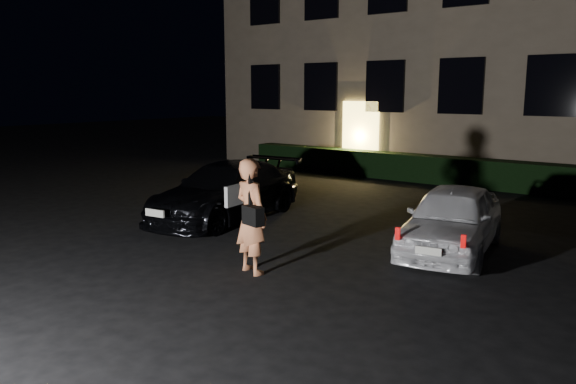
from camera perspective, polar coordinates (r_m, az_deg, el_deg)
The scene contains 6 objects.
ground at distance 9.35m, azimuth -8.47°, elevation -7.67°, with size 80.00×80.00×0.00m, color black.
building at distance 22.31m, azimuth 21.43°, elevation 17.66°, with size 20.00×8.11×12.00m.
hedge at distance 18.01m, azimuth 16.24°, elevation 2.07°, with size 15.00×0.70×0.85m, color black.
sedan at distance 12.71m, azimuth -6.33°, elevation 0.09°, with size 2.26×4.54×1.26m.
hatch at distance 10.46m, azimuth 16.34°, elevation -2.65°, with size 2.01×3.72×1.20m.
man at distance 8.82m, azimuth -3.74°, elevation -2.47°, with size 0.77×0.60×1.83m.
Camera 1 is at (6.44, -6.14, 2.86)m, focal length 35.00 mm.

